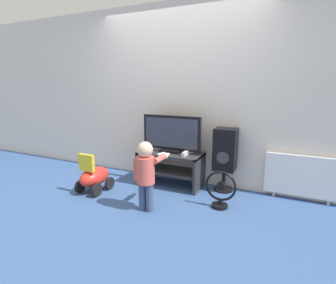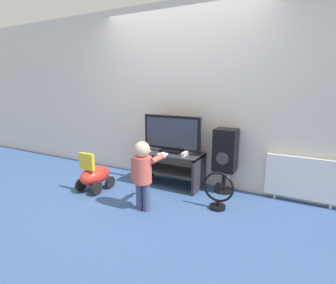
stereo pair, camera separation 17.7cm
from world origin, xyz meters
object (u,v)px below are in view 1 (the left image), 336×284
Objects in this scene: child at (146,171)px; speaker_tower at (225,151)px; floor_fan at (220,191)px; game_console at (185,153)px; television at (171,134)px; remote_secondary at (161,154)px; remote_primary at (147,152)px; radiator at (302,176)px; ride_on_toy at (94,177)px.

speaker_tower is (0.68, 0.97, 0.08)m from child.
child is at bearing -150.52° from floor_fan.
game_console is at bearing 149.55° from floor_fan.
television is 0.32m from remote_secondary.
game_console is at bearing 8.53° from remote_primary.
remote_primary and remote_secondary have the same top height.
television is at bearing 95.03° from child.
child reaches higher than remote_primary.
remote_primary is 1.00× the size of remote_secondary.
television reaches higher than floor_fan.
floor_fan is 0.51× the size of radiator.
speaker_tower reaches higher than floor_fan.
remote_primary is at bearing 43.56° from ride_on_toy.
game_console is at bearing 77.22° from child.
speaker_tower is at bearing 55.13° from child.
game_console reaches higher than remote_primary.
floor_fan is at bearing -27.01° from television.
radiator is at bearing 33.26° from child.
remote_secondary is 0.88m from speaker_tower.
remote_secondary is 0.24× the size of ride_on_toy.
television is 0.43m from remote_primary.
television is 0.99× the size of speaker_tower.
ride_on_toy is (-0.78, -0.50, -0.29)m from remote_secondary.
television reaches higher than speaker_tower.
speaker_tower is at bearing 21.25° from game_console.
speaker_tower reaches higher than remote_secondary.
child is 0.99m from ride_on_toy.
floor_fan is 1.72m from ride_on_toy.
child is (0.08, -0.86, -0.27)m from television.
game_console is 0.54m from speaker_tower.
radiator is (1.80, 0.40, -0.18)m from remote_secondary.
television reaches higher than remote_secondary.
remote_primary is at bearing -151.92° from television.
remote_secondary is 0.16× the size of child.
floor_fan is at bearing 29.48° from child.
remote_primary is at bearing -169.25° from radiator.
ride_on_toy is at bearing -171.47° from floor_fan.
game_console is 0.23× the size of speaker_tower.
remote_secondary is at bearing -112.22° from television.
child is at bearing -124.87° from speaker_tower.
ride_on_toy is at bearing -153.71° from speaker_tower.
ride_on_toy is (-0.54, -0.52, -0.29)m from remote_primary.
remote_secondary is 0.99m from floor_fan.
child reaches higher than radiator.
remote_secondary is at bearing -167.39° from radiator.
child reaches higher than ride_on_toy.
ride_on_toy is at bearing 169.21° from child.
television is at bearing -171.52° from speaker_tower.
game_console is at bearing 28.44° from ride_on_toy.
remote_primary is at bearing 167.28° from floor_fan.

